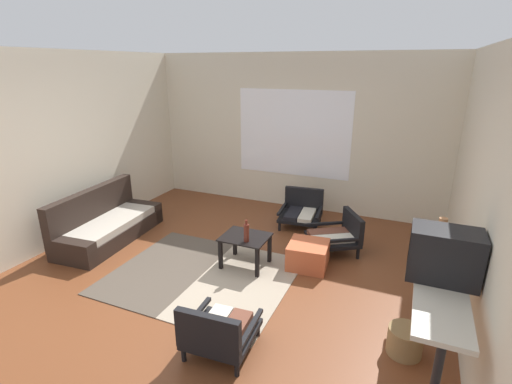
% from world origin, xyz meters
% --- Properties ---
extents(ground_plane, '(7.80, 7.80, 0.00)m').
position_xyz_m(ground_plane, '(0.00, 0.00, 0.00)').
color(ground_plane, brown).
extents(far_wall_with_window, '(5.60, 0.13, 2.70)m').
position_xyz_m(far_wall_with_window, '(0.00, 3.06, 1.35)').
color(far_wall_with_window, beige).
rests_on(far_wall_with_window, ground).
extents(side_wall_right, '(0.12, 6.60, 2.70)m').
position_xyz_m(side_wall_right, '(2.66, 0.30, 1.35)').
color(side_wall_right, beige).
rests_on(side_wall_right, ground).
extents(side_wall_left, '(0.12, 6.60, 2.70)m').
position_xyz_m(side_wall_left, '(-2.66, 0.30, 1.35)').
color(side_wall_left, beige).
rests_on(side_wall_left, ground).
extents(area_rug, '(2.18, 1.83, 0.01)m').
position_xyz_m(area_rug, '(-0.24, 0.20, 0.01)').
color(area_rug, '#4C4238').
rests_on(area_rug, ground).
extents(couch, '(0.84, 1.77, 0.76)m').
position_xyz_m(couch, '(-2.09, 0.56, 0.23)').
color(couch, black).
rests_on(couch, ground).
extents(coffee_table, '(0.59, 0.49, 0.42)m').
position_xyz_m(coffee_table, '(0.15, 0.65, 0.33)').
color(coffee_table, black).
rests_on(coffee_table, ground).
extents(armchair_by_window, '(0.70, 0.68, 0.57)m').
position_xyz_m(armchair_by_window, '(0.43, 2.23, 0.25)').
color(armchair_by_window, black).
rests_on(armchair_by_window, ground).
extents(armchair_striped_foreground, '(0.63, 0.64, 0.55)m').
position_xyz_m(armchair_striped_foreground, '(0.60, -0.88, 0.24)').
color(armchair_striped_foreground, black).
rests_on(armchair_striped_foreground, ground).
extents(armchair_corner, '(0.87, 0.86, 0.55)m').
position_xyz_m(armchair_corner, '(1.16, 1.54, 0.26)').
color(armchair_corner, black).
rests_on(armchair_corner, ground).
extents(ottoman_orange, '(0.54, 0.54, 0.32)m').
position_xyz_m(ottoman_orange, '(0.90, 0.96, 0.16)').
color(ottoman_orange, '#BC5633').
rests_on(ottoman_orange, ground).
extents(console_shelf, '(0.38, 1.74, 0.87)m').
position_xyz_m(console_shelf, '(2.32, -0.24, 0.77)').
color(console_shelf, beige).
rests_on(console_shelf, ground).
extents(crt_television, '(0.52, 0.32, 0.42)m').
position_xyz_m(crt_television, '(2.32, -0.30, 1.08)').
color(crt_television, black).
rests_on(crt_television, console_shelf).
extents(clay_vase, '(0.19, 0.19, 0.31)m').
position_xyz_m(clay_vase, '(2.32, 0.26, 0.98)').
color(clay_vase, '#A87047').
rests_on(clay_vase, console_shelf).
extents(glass_bottle, '(0.07, 0.07, 0.29)m').
position_xyz_m(glass_bottle, '(0.23, 0.53, 0.54)').
color(glass_bottle, '#5B2319').
rests_on(glass_bottle, coffee_table).
extents(wicker_basket, '(0.31, 0.31, 0.26)m').
position_xyz_m(wicker_basket, '(2.14, -0.21, 0.13)').
color(wicker_basket, olive).
rests_on(wicker_basket, ground).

